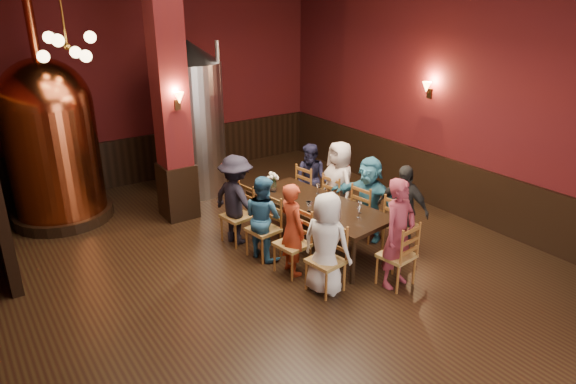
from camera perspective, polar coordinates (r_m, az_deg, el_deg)
room at (r=6.73m, az=-1.45°, el=7.45°), size 10.00×10.02×4.50m
wainscot_right at (r=9.89m, az=18.24°, el=0.40°), size 0.08×9.90×1.00m
wainscot_back at (r=11.53m, az=-14.98°, el=3.72°), size 7.90×0.08×1.00m
column at (r=9.04m, az=-13.01°, el=10.57°), size 0.58×0.58×4.50m
pendant_cluster at (r=8.59m, az=-23.33°, el=14.61°), size 0.90×0.90×1.70m
sconce_wall at (r=9.89m, az=15.50°, el=10.96°), size 0.20×0.20×0.36m
sconce_column at (r=8.78m, az=-12.23°, el=9.98°), size 0.20×0.20×0.36m
dining_table at (r=8.12m, az=3.32°, el=-1.70°), size 1.32×2.51×0.75m
chair_0 at (r=7.05m, az=4.21°, el=-7.62°), size 0.52×0.52×0.92m
person_0 at (r=6.93m, az=4.27°, el=-5.74°), size 0.70×0.83×1.44m
chair_1 at (r=7.47m, az=0.48°, el=-5.78°), size 0.52×0.52×0.92m
person_1 at (r=7.36m, az=0.49°, el=-4.15°), size 0.37×0.53×1.39m
chair_2 at (r=7.91m, az=-2.77°, el=-4.15°), size 0.52×0.52×0.92m
person_2 at (r=7.83m, az=-2.79°, el=-2.82°), size 0.43×0.69×1.32m
chair_3 at (r=8.40m, az=-5.69°, el=-2.67°), size 0.52×0.52×0.92m
person_3 at (r=8.28m, az=-5.76°, el=-0.87°), size 0.76×1.06×1.49m
chair_4 at (r=8.24m, az=12.44°, el=-3.58°), size 0.52×0.52×0.92m
person_4 at (r=8.13m, az=12.59°, el=-1.90°), size 0.61×0.92×1.45m
chair_5 at (r=8.60m, az=8.84°, el=-2.21°), size 0.52×0.52×0.92m
person_5 at (r=8.51m, az=8.94°, el=-0.69°), size 0.73×1.37×1.41m
chair_6 at (r=8.99m, az=5.60°, el=-0.97°), size 0.52×0.52×0.92m
person_6 at (r=8.88m, az=5.67°, el=0.83°), size 0.57×0.80×1.53m
chair_7 at (r=9.42m, az=2.60°, el=0.18°), size 0.52×0.52×0.92m
person_7 at (r=9.34m, az=2.62°, el=1.35°), size 0.58×0.72×1.33m
chair_8 at (r=7.33m, az=11.99°, el=-6.85°), size 0.52×0.52×0.92m
person_8 at (r=7.18m, az=12.19°, el=-4.53°), size 0.62×0.45×1.58m
copper_kettle at (r=9.78m, az=-24.83°, el=5.30°), size 1.72×1.72×4.06m
steel_vessel at (r=10.40m, az=-10.60°, el=7.97°), size 1.44×1.44×3.02m
rose_vase at (r=8.49m, az=-1.63°, el=1.47°), size 0.20×0.20×0.34m
wine_glass_0 at (r=7.63m, az=7.86°, el=-2.27°), size 0.07×0.07×0.17m
wine_glass_1 at (r=7.75m, az=2.52°, el=-1.67°), size 0.07×0.07×0.17m
wine_glass_2 at (r=7.76m, az=2.31°, el=-1.65°), size 0.07×0.07×0.17m
wine_glass_3 at (r=8.46m, az=3.34°, el=0.34°), size 0.07×0.07×0.17m
wine_glass_4 at (r=7.79m, az=7.98°, el=-1.74°), size 0.07×0.07×0.17m
wine_glass_5 at (r=7.76m, az=2.24°, el=-1.64°), size 0.07×0.07×0.17m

